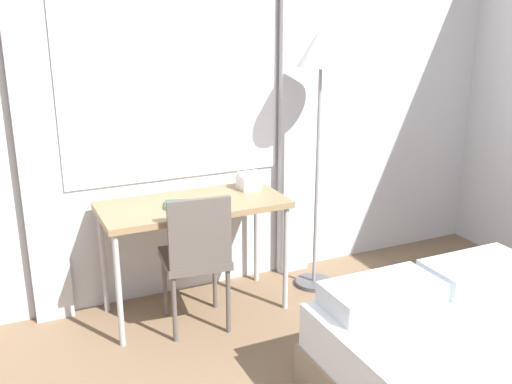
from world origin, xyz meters
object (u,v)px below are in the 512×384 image
(desk_chair, at_px, (197,253))
(telephone, at_px, (249,181))
(desk, at_px, (193,212))
(standing_lamp, at_px, (321,69))
(book, at_px, (186,204))

(desk_chair, xyz_separation_m, telephone, (0.51, 0.35, 0.30))
(desk, bearing_deg, standing_lamp, -0.57)
(desk_chair, xyz_separation_m, standing_lamp, (0.98, 0.23, 1.05))
(desk_chair, distance_m, standing_lamp, 1.46)
(desk, bearing_deg, desk_chair, -105.81)
(standing_lamp, xyz_separation_m, book, (-0.98, -0.04, -0.79))
(desk, height_order, standing_lamp, standing_lamp)
(desk, height_order, book, book)
(desk_chair, relative_size, standing_lamp, 0.49)
(desk_chair, height_order, standing_lamp, standing_lamp)
(desk, distance_m, telephone, 0.47)
(desk, bearing_deg, book, -140.72)
(desk, distance_m, desk_chair, 0.31)
(telephone, xyz_separation_m, book, (-0.51, -0.16, -0.04))
(standing_lamp, xyz_separation_m, telephone, (-0.47, 0.12, -0.75))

